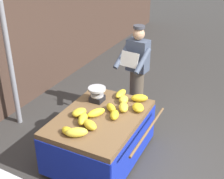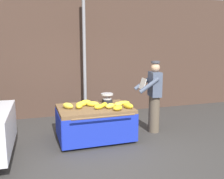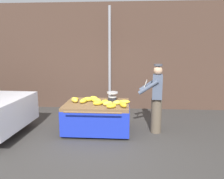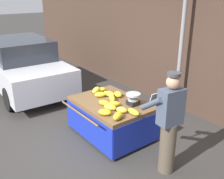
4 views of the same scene
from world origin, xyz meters
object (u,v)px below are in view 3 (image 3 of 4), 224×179
object	(u,v)px
street_pole	(110,61)
banana_bunch_5	(96,100)
banana_cart	(97,111)
banana_bunch_12	(98,103)
banana_bunch_8	(76,99)
banana_bunch_7	(75,100)
banana_bunch_10	(108,103)
banana_bunch_1	(124,102)
banana_bunch_9	(88,99)
banana_bunch_4	(117,103)
banana_bunch_11	(94,98)
weighing_scale	(112,96)
banana_bunch_3	(123,105)
banana_bunch_0	(105,102)
banana_bunch_6	(111,106)
banana_bunch_2	(83,101)
vendor_person	(156,98)

from	to	relation	value
street_pole	banana_bunch_5	bearing A→B (deg)	-96.66
banana_cart	banana_bunch_5	distance (m)	0.26
banana_bunch_12	banana_bunch_8	bearing A→B (deg)	148.82
banana_bunch_7	banana_bunch_10	distance (m)	0.91
banana_bunch_1	banana_bunch_9	bearing A→B (deg)	171.07
banana_bunch_4	banana_bunch_8	size ratio (longest dim) A/B	0.99
banana_bunch_11	weighing_scale	bearing A→B (deg)	-2.64
banana_bunch_3	banana_bunch_7	xyz separation A→B (m)	(-1.23, 0.39, 0.00)
banana_bunch_0	street_pole	bearing A→B (deg)	90.74
banana_bunch_7	banana_bunch_9	distance (m)	0.33
banana_cart	banana_bunch_7	bearing A→B (deg)	176.73
banana_bunch_0	banana_bunch_12	xyz separation A→B (m)	(-0.15, -0.13, -0.00)
banana_cart	banana_bunch_1	world-z (taller)	banana_bunch_1
banana_bunch_9	banana_bunch_10	bearing A→B (deg)	-34.43
street_pole	banana_bunch_3	distance (m)	2.39
banana_cart	banana_bunch_9	bearing A→B (deg)	153.01
weighing_scale	banana_bunch_0	distance (m)	0.38
banana_bunch_4	banana_bunch_3	bearing A→B (deg)	-53.70
street_pole	banana_bunch_1	xyz separation A→B (m)	(0.51, -1.82, -0.91)
banana_bunch_3	banana_bunch_5	distance (m)	0.79
banana_bunch_8	banana_bunch_9	xyz separation A→B (m)	(0.33, -0.04, 0.01)
banana_bunch_1	banana_bunch_6	bearing A→B (deg)	-124.61
banana_bunch_6	weighing_scale	bearing A→B (deg)	91.69
banana_bunch_5	banana_bunch_12	world-z (taller)	banana_bunch_5
banana_bunch_2	vendor_person	bearing A→B (deg)	1.72
banana_bunch_7	vendor_person	size ratio (longest dim) A/B	0.17
weighing_scale	banana_bunch_9	distance (m)	0.64
banana_bunch_5	street_pole	bearing A→B (deg)	83.34
banana_cart	banana_bunch_3	xyz separation A→B (m)	(0.66, -0.35, 0.26)
banana_bunch_8	banana_bunch_11	distance (m)	0.47
banana_bunch_0	banana_bunch_1	world-z (taller)	banana_bunch_0
banana_bunch_9	banana_bunch_5	bearing A→B (deg)	-20.82
weighing_scale	banana_bunch_2	bearing A→B (deg)	-158.36
banana_bunch_3	banana_bunch_7	world-z (taller)	banana_bunch_7
banana_bunch_0	banana_bunch_2	xyz separation A→B (m)	(-0.54, 0.05, 0.00)
banana_bunch_5	banana_bunch_9	size ratio (longest dim) A/B	1.07
banana_bunch_10	banana_bunch_6	bearing A→B (deg)	-63.08
street_pole	banana_bunch_7	size ratio (longest dim) A/B	11.68
banana_bunch_6	banana_bunch_9	xyz separation A→B (m)	(-0.65, 0.57, 0.01)
banana_cart	banana_bunch_1	distance (m)	0.72
banana_bunch_12	vendor_person	xyz separation A→B (m)	(1.42, 0.24, 0.08)
banana_bunch_7	banana_bunch_8	distance (m)	0.14
vendor_person	street_pole	bearing A→B (deg)	125.87
banana_bunch_4	banana_bunch_12	world-z (taller)	banana_bunch_4
banana_bunch_5	banana_bunch_9	bearing A→B (deg)	159.18
banana_bunch_5	banana_bunch_11	world-z (taller)	banana_bunch_5
banana_bunch_2	banana_bunch_8	xyz separation A→B (m)	(-0.25, 0.20, -0.01)
banana_bunch_0	banana_bunch_9	xyz separation A→B (m)	(-0.46, 0.21, 0.01)
banana_bunch_6	banana_bunch_11	world-z (taller)	banana_bunch_11
banana_bunch_1	banana_bunch_9	xyz separation A→B (m)	(-0.94, 0.15, 0.01)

